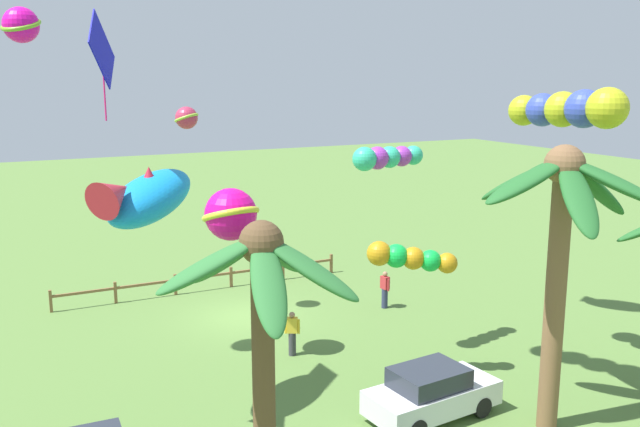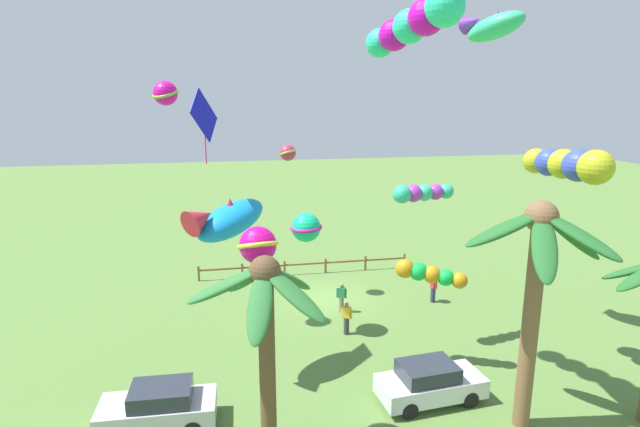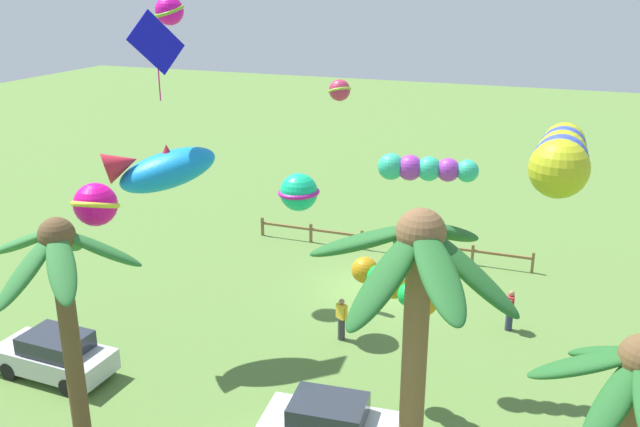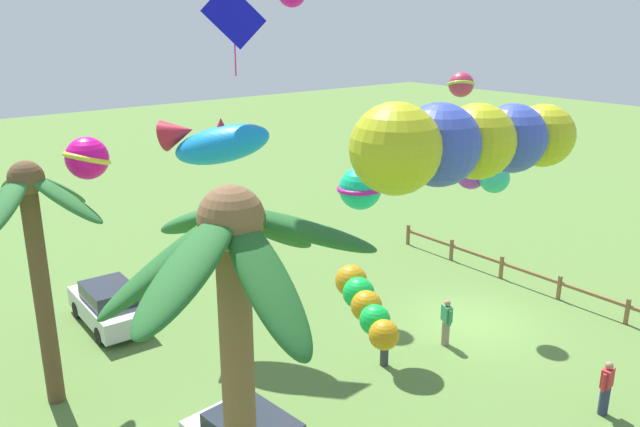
# 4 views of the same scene
# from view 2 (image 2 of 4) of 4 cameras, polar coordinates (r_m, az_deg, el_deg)

# --- Properties ---
(ground_plane) EXTENTS (120.00, 120.00, 0.00)m
(ground_plane) POSITION_cam_2_polar(r_m,az_deg,el_deg) (28.96, 0.72, -9.40)
(ground_plane) COLOR #567A38
(palm_tree_1) EXTENTS (4.76, 4.89, 7.91)m
(palm_tree_1) POSITION_cam_2_polar(r_m,az_deg,el_deg) (17.85, 22.90, -4.76)
(palm_tree_1) COLOR brown
(palm_tree_1) RESTS_ON ground
(palm_tree_2) EXTENTS (3.86, 3.79, 6.87)m
(palm_tree_2) POSITION_cam_2_polar(r_m,az_deg,el_deg) (14.63, -6.14, -11.35)
(palm_tree_2) COLOR brown
(palm_tree_2) RESTS_ON ground
(rail_fence) EXTENTS (13.21, 0.12, 0.95)m
(rail_fence) POSITION_cam_2_polar(r_m,az_deg,el_deg) (32.45, -1.65, -5.74)
(rail_fence) COLOR brown
(rail_fence) RESTS_ON ground
(parked_car_0) EXTENTS (4.04, 2.06, 1.51)m
(parked_car_0) POSITION_cam_2_polar(r_m,az_deg,el_deg) (20.35, 12.09, -17.85)
(parked_car_0) COLOR silver
(parked_car_0) RESTS_ON ground
(parked_car_1) EXTENTS (3.95, 1.84, 1.51)m
(parked_car_1) POSITION_cam_2_polar(r_m,az_deg,el_deg) (19.46, -17.47, -19.77)
(parked_car_1) COLOR #BCBCC1
(parked_car_1) RESTS_ON ground
(spectator_0) EXTENTS (0.52, 0.35, 1.59)m
(spectator_0) POSITION_cam_2_polar(r_m,az_deg,el_deg) (26.98, 2.39, -9.30)
(spectator_0) COLOR gray
(spectator_0) RESTS_ON ground
(spectator_1) EXTENTS (0.27, 0.55, 1.59)m
(spectator_1) POSITION_cam_2_polar(r_m,az_deg,el_deg) (28.86, 12.47, -8.07)
(spectator_1) COLOR #2D3351
(spectator_1) RESTS_ON ground
(spectator_2) EXTENTS (0.49, 0.38, 1.59)m
(spectator_2) POSITION_cam_2_polar(r_m,az_deg,el_deg) (24.71, 2.96, -11.51)
(spectator_2) COLOR #38383D
(spectator_2) RESTS_ON ground
(kite_diamond_0) EXTENTS (0.98, 1.90, 2.94)m
(kite_diamond_0) POSITION_cam_2_polar(r_m,az_deg,el_deg) (20.57, -12.75, 10.47)
(kite_diamond_0) COLOR #0E10BF
(kite_ball_1) EXTENTS (1.90, 1.90, 1.34)m
(kite_ball_1) POSITION_cam_2_polar(r_m,az_deg,el_deg) (23.37, -1.56, -1.56)
(kite_ball_1) COLOR #13C384
(kite_ball_2) EXTENTS (1.44, 1.42, 1.14)m
(kite_ball_2) POSITION_cam_2_polar(r_m,az_deg,el_deg) (15.57, -6.91, -3.49)
(kite_ball_2) COLOR #EA0D8C
(kite_tube_3) EXTENTS (2.94, 1.18, 0.80)m
(kite_tube_3) POSITION_cam_2_polar(r_m,az_deg,el_deg) (22.56, 11.21, 2.27)
(kite_tube_3) COLOR #2FBE93
(kite_fish_4) EXTENTS (2.59, 3.24, 1.64)m
(kite_fish_4) POSITION_cam_2_polar(r_m,az_deg,el_deg) (24.65, 18.58, 19.14)
(kite_fish_4) COLOR #30C782
(kite_fish_5) EXTENTS (3.67, 3.44, 1.88)m
(kite_fish_5) POSITION_cam_2_polar(r_m,az_deg,el_deg) (19.84, -10.33, -0.63)
(kite_fish_5) COLOR #1288DA
(kite_tube_6) EXTENTS (2.73, 1.56, 1.08)m
(kite_tube_6) POSITION_cam_2_polar(r_m,az_deg,el_deg) (21.36, 11.95, -6.56)
(kite_tube_6) COLOR #C48713
(kite_tube_7) EXTENTS (1.19, 4.42, 1.30)m
(kite_tube_7) POSITION_cam_2_polar(r_m,az_deg,el_deg) (20.63, 25.75, 4.94)
(kite_tube_7) COLOR gold
(kite_ball_8) EXTENTS (1.33, 1.34, 0.87)m
(kite_ball_8) POSITION_cam_2_polar(r_m,az_deg,el_deg) (27.48, -3.59, 6.75)
(kite_ball_8) COLOR #B72E4F
(kite_tube_9) EXTENTS (2.19, 4.40, 1.95)m
(kite_tube_9) POSITION_cam_2_polar(r_m,az_deg,el_deg) (18.44, 10.36, 19.98)
(kite_tube_9) COLOR #27DEA0
(kite_ball_10) EXTENTS (1.65, 1.65, 1.07)m
(kite_ball_10) POSITION_cam_2_polar(r_m,az_deg,el_deg) (24.26, -16.79, 12.66)
(kite_ball_10) COLOR #E70FA0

